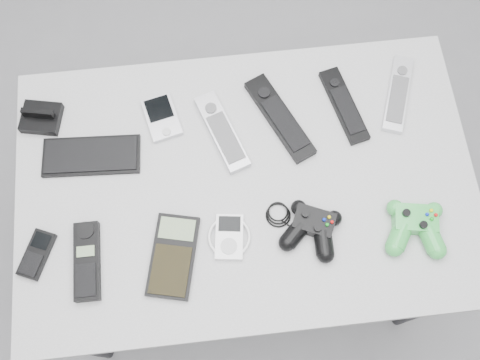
{
  "coord_description": "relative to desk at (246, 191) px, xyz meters",
  "views": [
    {
      "loc": [
        0.03,
        -0.45,
        1.95
      ],
      "look_at": [
        0.07,
        -0.01,
        0.74
      ],
      "focal_mm": 42.0,
      "sensor_mm": 36.0,
      "label": 1
    }
  ],
  "objects": [
    {
      "name": "desk",
      "position": [
        0.0,
        0.0,
        0.0
      ],
      "size": [
        1.07,
        0.69,
        0.72
      ],
      "color": "gray",
      "rests_on": "floor"
    },
    {
      "name": "remote_black_b",
      "position": [
        0.26,
        0.17,
        0.07
      ],
      "size": [
        0.09,
        0.21,
        0.02
      ],
      "primitive_type": "cube",
      "rotation": [
        0.0,
        0.0,
        0.23
      ],
      "color": "black",
      "rests_on": "desk"
    },
    {
      "name": "remote_silver_b",
      "position": [
        0.4,
        0.18,
        0.07
      ],
      "size": [
        0.12,
        0.21,
        0.02
      ],
      "primitive_type": "cube",
      "rotation": [
        0.0,
        0.0,
        -0.35
      ],
      "color": "silver",
      "rests_on": "desk"
    },
    {
      "name": "calculator",
      "position": [
        -0.18,
        -0.16,
        0.07
      ],
      "size": [
        0.13,
        0.2,
        0.02
      ],
      "primitive_type": "cube",
      "rotation": [
        0.0,
        0.0,
        -0.23
      ],
      "color": "black",
      "rests_on": "desk"
    },
    {
      "name": "mp3_player",
      "position": [
        -0.05,
        -0.13,
        0.07
      ],
      "size": [
        0.11,
        0.11,
        0.02
      ],
      "primitive_type": "cube",
      "rotation": [
        0.0,
        0.0,
        -0.13
      ],
      "color": "white",
      "rests_on": "desk"
    },
    {
      "name": "remote_black_a",
      "position": [
        0.1,
        0.15,
        0.07
      ],
      "size": [
        0.15,
        0.24,
        0.02
      ],
      "primitive_type": "cube",
      "rotation": [
        0.0,
        0.0,
        0.43
      ],
      "color": "black",
      "rests_on": "desk"
    },
    {
      "name": "controller_black",
      "position": [
        0.13,
        -0.13,
        0.08
      ],
      "size": [
        0.25,
        0.21,
        0.04
      ],
      "primitive_type": null,
      "rotation": [
        0.0,
        0.0,
        -0.42
      ],
      "color": "black",
      "rests_on": "desk"
    },
    {
      "name": "dock_bracket",
      "position": [
        -0.47,
        0.21,
        0.09
      ],
      "size": [
        0.11,
        0.1,
        0.05
      ],
      "primitive_type": "cube",
      "rotation": [
        0.0,
        0.0,
        -0.21
      ],
      "color": "black",
      "rests_on": "desk"
    },
    {
      "name": "floor",
      "position": [
        -0.09,
        0.01,
        -0.65
      ],
      "size": [
        3.5,
        3.5,
        0.0
      ],
      "primitive_type": "plane",
      "color": "slate",
      "rests_on": "ground"
    },
    {
      "name": "pda_keyboard",
      "position": [
        -0.36,
        0.1,
        0.07
      ],
      "size": [
        0.23,
        0.11,
        0.01
      ],
      "primitive_type": "cube",
      "rotation": [
        0.0,
        0.0,
        -0.06
      ],
      "color": "black",
      "rests_on": "desk"
    },
    {
      "name": "controller_green",
      "position": [
        0.36,
        -0.15,
        0.09
      ],
      "size": [
        0.16,
        0.16,
        0.05
      ],
      "primitive_type": null,
      "rotation": [
        0.0,
        0.0,
        -0.18
      ],
      "color": "green",
      "rests_on": "desk"
    },
    {
      "name": "pda",
      "position": [
        -0.18,
        0.18,
        0.07
      ],
      "size": [
        0.1,
        0.13,
        0.02
      ],
      "primitive_type": "cube",
      "rotation": [
        0.0,
        0.0,
        0.23
      ],
      "color": "#AFAEB6",
      "rests_on": "desk"
    },
    {
      "name": "remote_silver_a",
      "position": [
        -0.04,
        0.13,
        0.07
      ],
      "size": [
        0.12,
        0.22,
        0.02
      ],
      "primitive_type": "cube",
      "rotation": [
        0.0,
        0.0,
        0.33
      ],
      "color": "#AFAEB6",
      "rests_on": "desk"
    },
    {
      "name": "cordless_handset",
      "position": [
        -0.37,
        -0.15,
        0.08
      ],
      "size": [
        0.06,
        0.17,
        0.03
      ],
      "primitive_type": "cube",
      "rotation": [
        0.0,
        0.0,
        -0.01
      ],
      "color": "black",
      "rests_on": "desk"
    },
    {
      "name": "mobile_phone",
      "position": [
        -0.48,
        -0.12,
        0.07
      ],
      "size": [
        0.09,
        0.12,
        0.02
      ],
      "primitive_type": "cube",
      "rotation": [
        0.0,
        0.0,
        -0.41
      ],
      "color": "black",
      "rests_on": "desk"
    }
  ]
}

